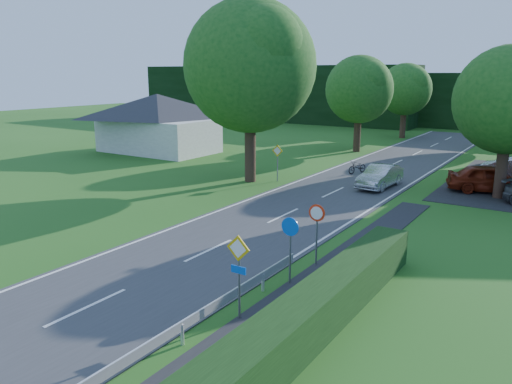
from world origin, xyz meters
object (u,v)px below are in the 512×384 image
Objects in this scene: moving_car at (380,176)px; streetlight at (504,117)px; motorcycle at (357,167)px; parked_car_red at (490,179)px.

streetlight is at bearing 30.66° from moving_car.
parked_car_red reaches higher than motorcycle.
parked_car_red is at bearing 24.74° from moving_car.
streetlight is at bearing -34.54° from parked_car_red.
streetlight is 1.67× the size of parked_car_red.
motorcycle is (-9.07, 0.26, -3.97)m from streetlight.
motorcycle is 8.89m from parked_car_red.
moving_car is at bearing 93.15° from parked_car_red.
motorcycle is 0.36× the size of parked_car_red.
parked_car_red is (-0.26, -0.87, -3.61)m from streetlight.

